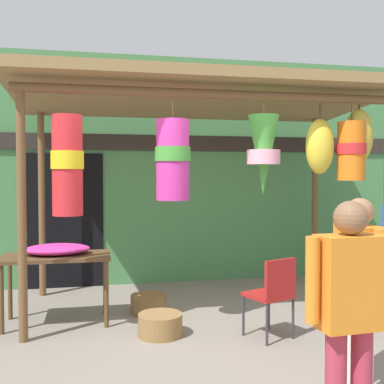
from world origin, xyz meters
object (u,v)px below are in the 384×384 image
wicker_basket_by_table (160,325)px  vendor_in_orange (350,305)px  display_table (57,264)px  folding_chair (273,291)px  wicker_basket_spare (148,304)px  flower_heap_on_table (59,249)px  shopper_by_bananas (359,281)px

wicker_basket_by_table → vendor_in_orange: size_ratio=0.30×
display_table → folding_chair: (2.21, -0.99, -0.18)m
display_table → vendor_in_orange: size_ratio=0.78×
display_table → folding_chair: size_ratio=1.42×
folding_chair → vendor_in_orange: 1.98m
display_table → wicker_basket_by_table: 1.39m
wicker_basket_by_table → wicker_basket_spare: (-0.03, 0.83, -0.01)m
wicker_basket_by_table → vendor_in_orange: 2.54m
display_table → flower_heap_on_table: 0.16m
wicker_basket_by_table → vendor_in_orange: vendor_in_orange is taller
flower_heap_on_table → shopper_by_bananas: size_ratio=0.49×
flower_heap_on_table → vendor_in_orange: size_ratio=0.48×
wicker_basket_spare → shopper_by_bananas: 2.90m
folding_chair → vendor_in_orange: (-0.27, -1.92, 0.39)m
display_table → shopper_by_bananas: 3.31m
display_table → wicker_basket_by_table: display_table is taller
wicker_basket_spare → wicker_basket_by_table: bearing=-88.0°
vendor_in_orange → shopper_by_bananas: (0.44, 0.62, -0.01)m
display_table → shopper_by_bananas: shopper_by_bananas is taller
wicker_basket_spare → display_table: bearing=-170.5°
wicker_basket_by_table → vendor_in_orange: bearing=-69.5°
vendor_in_orange → shopper_by_bananas: size_ratio=1.01×
display_table → wicker_basket_spare: (1.06, 0.18, -0.57)m
wicker_basket_by_table → vendor_in_orange: (0.84, -2.26, 0.78)m
display_table → vendor_in_orange: 3.50m
wicker_basket_by_table → wicker_basket_spare: size_ratio=1.07×
display_table → folding_chair: folding_chair is taller
shopper_by_bananas → flower_heap_on_table: bearing=135.3°
wicker_basket_by_table → shopper_by_bananas: 2.22m
vendor_in_orange → display_table: bearing=123.6°
wicker_basket_by_table → shopper_by_bananas: shopper_by_bananas is taller
display_table → shopper_by_bananas: bearing=-44.0°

